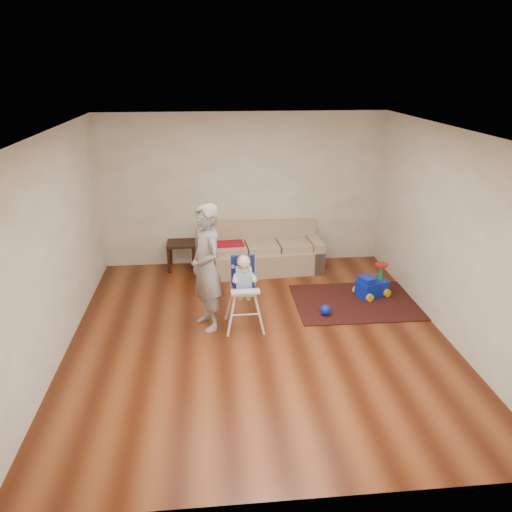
{
  "coord_description": "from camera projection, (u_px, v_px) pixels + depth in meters",
  "views": [
    {
      "loc": [
        -0.61,
        -5.88,
        3.43
      ],
      "look_at": [
        0.0,
        0.4,
        1.0
      ],
      "focal_mm": 35.0,
      "sensor_mm": 36.0,
      "label": 1
    }
  ],
  "objects": [
    {
      "name": "room_envelope",
      "position": [
        255.0,
        191.0,
        6.57
      ],
      "size": [
        5.04,
        5.52,
        2.72
      ],
      "color": "beige",
      "rests_on": "ground"
    },
    {
      "name": "ground",
      "position": [
        259.0,
        335.0,
        6.75
      ],
      "size": [
        5.5,
        5.5,
        0.0
      ],
      "primitive_type": "plane",
      "color": "#451A0A",
      "rests_on": "ground"
    },
    {
      "name": "ride_on_toy",
      "position": [
        373.0,
        280.0,
        7.81
      ],
      "size": [
        0.56,
        0.49,
        0.51
      ],
      "primitive_type": null,
      "rotation": [
        0.0,
        0.0,
        0.4
      ],
      "color": "#0C24C7",
      "rests_on": "area_rug"
    },
    {
      "name": "sofa",
      "position": [
        262.0,
        249.0,
        8.77
      ],
      "size": [
        2.13,
        0.99,
        0.8
      ],
      "rotation": [
        0.0,
        0.0,
        0.07
      ],
      "color": "tan",
      "rests_on": "ground"
    },
    {
      "name": "high_chair",
      "position": [
        244.0,
        293.0,
        6.8
      ],
      "size": [
        0.5,
        0.5,
        1.07
      ],
      "rotation": [
        0.0,
        0.0,
        0.01
      ],
      "color": "silver",
      "rests_on": "ground"
    },
    {
      "name": "area_rug",
      "position": [
        355.0,
        302.0,
        7.69
      ],
      "size": [
        1.86,
        1.4,
        0.01
      ],
      "primitive_type": "cube",
      "rotation": [
        0.0,
        0.0,
        -0.01
      ],
      "color": "black",
      "rests_on": "ground"
    },
    {
      "name": "toy_ball",
      "position": [
        326.0,
        310.0,
        7.24
      ],
      "size": [
        0.16,
        0.16,
        0.16
      ],
      "primitive_type": "sphere",
      "color": "#0C24C7",
      "rests_on": "area_rug"
    },
    {
      "name": "adult",
      "position": [
        207.0,
        268.0,
        6.68
      ],
      "size": [
        0.64,
        0.75,
        1.76
      ],
      "primitive_type": "imported",
      "rotation": [
        0.0,
        0.0,
        -1.17
      ],
      "color": "#939396",
      "rests_on": "ground"
    },
    {
      "name": "side_table",
      "position": [
        182.0,
        255.0,
        8.92
      ],
      "size": [
        0.49,
        0.49,
        0.49
      ],
      "primitive_type": null,
      "color": "black",
      "rests_on": "ground"
    }
  ]
}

